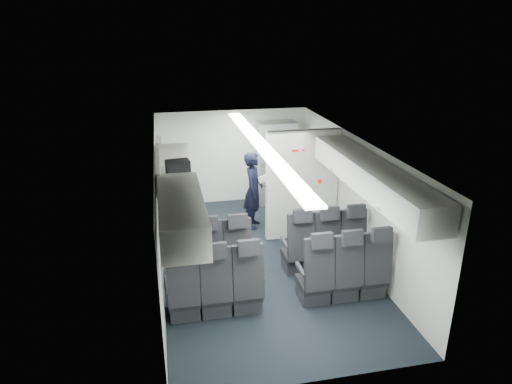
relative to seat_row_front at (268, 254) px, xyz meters
name	(u,v)px	position (x,y,z in m)	size (l,w,h in m)	color
cabin_shell	(261,201)	(0.00, 0.53, 0.72)	(3.41, 6.01, 2.16)	black
seat_row_front	(268,254)	(0.00, 0.00, 0.00)	(3.33, 0.56, 1.24)	black
seat_row_mid	(282,282)	(0.00, -0.90, 0.00)	(3.33, 0.56, 1.24)	black
overhead_bin_left_rear	(182,213)	(-1.40, -1.47, 1.46)	(0.53, 1.80, 0.40)	white
overhead_bin_left_front_open	(173,177)	(-1.44, 0.28, 1.33)	(0.64, 1.70, 0.72)	#9E9E93
overhead_bin_right_rear	(399,196)	(1.40, -1.47, 1.46)	(0.53, 1.80, 0.40)	white
overhead_bin_right_front	(347,159)	(1.40, 0.28, 1.46)	(0.53, 1.70, 0.40)	white
bulkhead_partition	(302,185)	(0.98, 1.33, 0.67)	(1.40, 0.15, 2.13)	silver
galley_unit	(276,163)	(0.95, 3.25, 0.55)	(0.85, 0.52, 1.90)	#939399
boarding_door	(162,187)	(-1.64, 2.09, 0.55)	(0.12, 1.27, 1.86)	silver
flight_attendant	(253,190)	(0.17, 1.99, 0.39)	(0.58, 0.38, 1.58)	black
carry_on_bag	(178,167)	(-1.35, 0.52, 1.42)	(0.37, 0.26, 0.22)	black
papers	(263,179)	(0.36, 1.94, 0.64)	(0.20, 0.02, 0.14)	white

